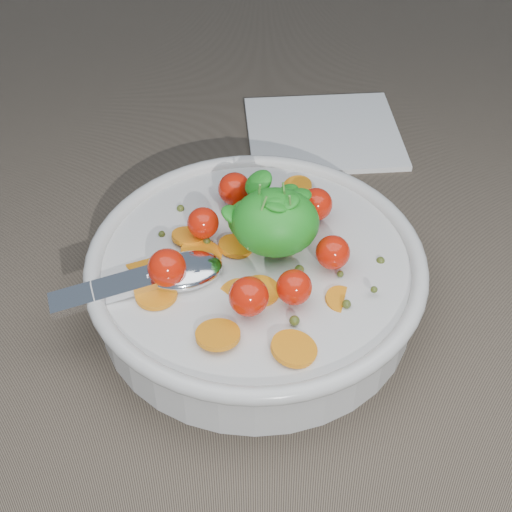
{
  "coord_description": "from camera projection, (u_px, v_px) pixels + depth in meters",
  "views": [
    {
      "loc": [
        0.01,
        -0.4,
        0.45
      ],
      "look_at": [
        0.01,
        0.01,
        0.06
      ],
      "focal_mm": 50.0,
      "sensor_mm": 36.0,
      "label": 1
    }
  ],
  "objects": [
    {
      "name": "bowl",
      "position": [
        256.0,
        275.0,
        0.59
      ],
      "size": [
        0.3,
        0.28,
        0.12
      ],
      "color": "silver",
      "rests_on": "ground"
    },
    {
      "name": "napkin",
      "position": [
        323.0,
        133.0,
        0.79
      ],
      "size": [
        0.18,
        0.16,
        0.01
      ],
      "primitive_type": "cube",
      "rotation": [
        0.0,
        0.0,
        0.08
      ],
      "color": "white",
      "rests_on": "ground"
    },
    {
      "name": "ground",
      "position": [
        244.0,
        311.0,
        0.6
      ],
      "size": [
        6.0,
        6.0,
        0.0
      ],
      "primitive_type": "plane",
      "color": "#6C5E4D",
      "rests_on": "ground"
    }
  ]
}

